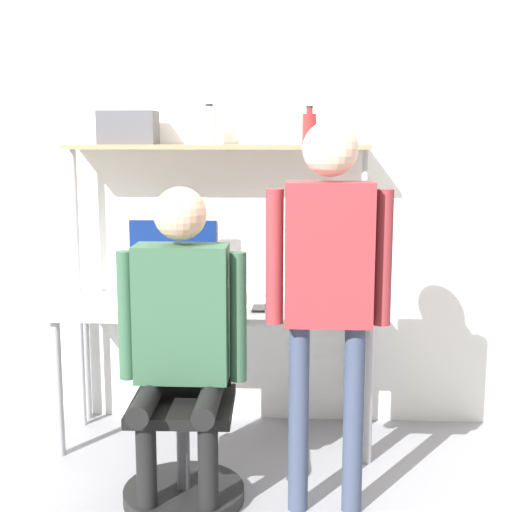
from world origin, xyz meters
The scene contains 13 objects.
ground_plane centered at (0.00, 0.00, 0.00)m, with size 12.00×12.00×0.00m, color gray.
wall_back centered at (0.00, 0.67, 1.35)m, with size 8.00×0.06×2.70m.
desk centered at (0.00, 0.33, 0.68)m, with size 1.73×0.62×0.77m.
shelf_unit centered at (0.00, 0.48, 1.41)m, with size 1.64×0.30×1.62m.
monitor centered at (-0.25, 0.48, 1.02)m, with size 0.51×0.20×0.45m.
laptop centered at (-0.02, 0.27, 0.83)m, with size 0.32×0.23×0.23m.
cell_phone centered at (0.24, 0.24, 0.77)m, with size 0.07×0.15×0.01m.
office_chair centered at (-0.08, -0.32, 0.29)m, with size 0.56×0.56×0.93m.
person_seated centered at (-0.08, -0.36, 0.86)m, with size 0.58×0.48×1.45m.
person_standing centered at (0.57, -0.41, 1.11)m, with size 0.54×0.23×1.73m.
bottle_red centered at (0.50, 0.48, 1.71)m, with size 0.08×0.08×0.20m.
bottle_clear centered at (-0.04, 0.48, 1.72)m, with size 0.08×0.08×0.22m.
storage_box centered at (-0.49, 0.48, 1.72)m, with size 0.31×0.19×0.18m.
Camera 1 is at (0.42, -3.41, 1.66)m, focal length 50.00 mm.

